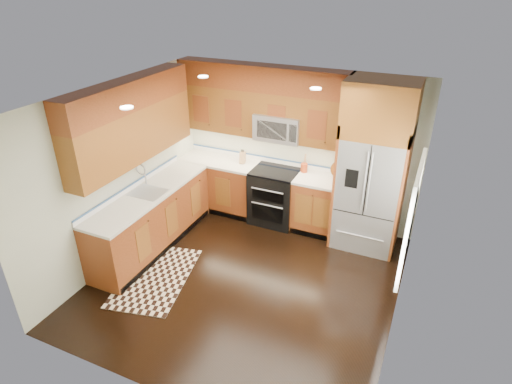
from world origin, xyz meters
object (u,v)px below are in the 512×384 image
at_px(knife_block, 243,157).
at_px(utensil_crock, 304,166).
at_px(rug, 156,277).
at_px(range, 275,196).
at_px(refrigerator, 373,168).

xyz_separation_m(knife_block, utensil_crock, (1.08, 0.08, 0.01)).
height_order(rug, knife_block, knife_block).
relative_size(range, refrigerator, 0.36).
distance_m(range, refrigerator, 1.76).
bearing_deg(range, knife_block, 171.54).
relative_size(refrigerator, knife_block, 10.65).
relative_size(knife_block, utensil_crock, 0.78).
distance_m(rug, knife_block, 2.48).
height_order(range, refrigerator, refrigerator).
bearing_deg(range, utensil_crock, 21.27).
bearing_deg(utensil_crock, knife_block, -175.96).
xyz_separation_m(rug, knife_block, (0.31, 2.23, 1.03)).
xyz_separation_m(refrigerator, rug, (-2.50, -2.10, -1.30)).
bearing_deg(knife_block, range, -8.46).
bearing_deg(knife_block, rug, -97.93).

